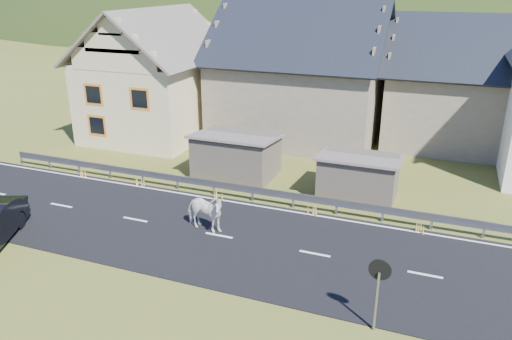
% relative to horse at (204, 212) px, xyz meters
% --- Properties ---
extents(ground, '(160.00, 160.00, 0.00)m').
position_rel_horse_xyz_m(ground, '(0.74, -0.20, -0.88)').
color(ground, '#4C511F').
rests_on(ground, ground).
extents(road, '(60.00, 7.00, 0.04)m').
position_rel_horse_xyz_m(road, '(0.74, -0.20, -0.86)').
color(road, black).
rests_on(road, ground).
extents(lane_markings, '(60.00, 6.60, 0.01)m').
position_rel_horse_xyz_m(lane_markings, '(0.74, -0.20, -0.83)').
color(lane_markings, silver).
rests_on(lane_markings, road).
extents(guardrail, '(28.10, 0.09, 0.75)m').
position_rel_horse_xyz_m(guardrail, '(0.74, 3.48, -0.31)').
color(guardrail, '#93969B').
rests_on(guardrail, ground).
extents(shed_left, '(4.30, 3.30, 2.40)m').
position_rel_horse_xyz_m(shed_left, '(-1.26, 6.30, 0.22)').
color(shed_left, '#61574A').
rests_on(shed_left, ground).
extents(shed_right, '(3.80, 2.90, 2.20)m').
position_rel_horse_xyz_m(shed_right, '(5.24, 5.80, 0.12)').
color(shed_right, '#61574A').
rests_on(shed_right, ground).
extents(house_cream, '(7.80, 9.80, 8.30)m').
position_rel_horse_xyz_m(house_cream, '(-9.26, 11.80, 3.48)').
color(house_cream, beige).
rests_on(house_cream, ground).
extents(house_stone_a, '(10.80, 9.80, 8.90)m').
position_rel_horse_xyz_m(house_stone_a, '(-0.26, 14.80, 3.76)').
color(house_stone_a, gray).
rests_on(house_stone_a, ground).
extents(house_stone_b, '(9.80, 8.80, 8.10)m').
position_rel_horse_xyz_m(house_stone_b, '(9.74, 16.80, 3.36)').
color(house_stone_b, gray).
rests_on(house_stone_b, ground).
extents(mountain, '(440.00, 280.00, 260.00)m').
position_rel_horse_xyz_m(mountain, '(5.74, 179.80, -20.88)').
color(mountain, '#1E3514').
rests_on(mountain, ground).
extents(horse, '(1.20, 2.10, 1.67)m').
position_rel_horse_xyz_m(horse, '(0.00, 0.00, 0.00)').
color(horse, white).
rests_on(horse, road).
extents(traffic_mirror, '(0.66, 0.18, 2.36)m').
position_rel_horse_xyz_m(traffic_mirror, '(7.50, -3.74, 0.86)').
color(traffic_mirror, '#93969B').
rests_on(traffic_mirror, ground).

